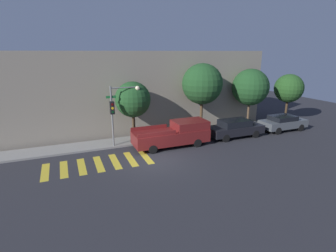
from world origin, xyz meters
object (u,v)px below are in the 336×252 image
Objects in this scene: tree_near_corner at (133,100)px; sedan_middle at (283,122)px; tree_midblock at (202,84)px; pickup_truck at (175,134)px; traffic_light_pole at (119,105)px; tree_behind_truck at (289,88)px; sedan_near_corner at (235,128)px; tree_far_end at (250,87)px.

sedan_middle is at bearing -9.74° from tree_near_corner.
tree_midblock is (6.04, 0.00, 0.92)m from tree_near_corner.
traffic_light_pole is at bearing 161.86° from pickup_truck.
tree_behind_truck reaches higher than sedan_middle.
tree_near_corner is 0.79× the size of tree_midblock.
sedan_middle is at bearing -0.00° from pickup_truck.
tree_midblock is (-7.14, 2.26, 3.51)m from sedan_middle.
tree_behind_truck is at bearing 3.33° from traffic_light_pole.
sedan_middle is (5.17, 0.00, -0.04)m from sedan_near_corner.
tree_behind_truck is at bearing 0.00° from tree_far_end.
pickup_truck is at bearing -18.14° from traffic_light_pole.
tree_near_corner is 0.98× the size of tree_behind_truck.
tree_behind_truck is at bearing 40.84° from sedan_middle.
sedan_middle is 0.71× the size of tree_midblock.
tree_behind_truck is at bearing 16.20° from sedan_near_corner.
tree_behind_truck reaches higher than sedan_near_corner.
tree_near_corner reaches higher than pickup_truck.
tree_near_corner is at bearing 138.36° from pickup_truck.
pickup_truck is at bearing 180.00° from sedan_near_corner.
tree_far_end reaches higher than tree_behind_truck.
traffic_light_pole is at bearing -176.67° from tree_behind_truck.
tree_midblock is 5.08m from tree_far_end.
traffic_light_pole is 0.80× the size of pickup_truck.
sedan_middle is at bearing -4.99° from traffic_light_pole.
sedan_near_corner is 8.52m from tree_behind_truck.
traffic_light_pole reaches higher than sedan_near_corner.
sedan_middle is 0.79× the size of tree_far_end.
traffic_light_pole is at bearing -175.41° from tree_far_end.
tree_behind_truck is (2.62, 2.26, 2.65)m from sedan_middle.
sedan_near_corner is 0.87× the size of tree_far_end.
traffic_light_pole is 0.97× the size of sedan_near_corner.
traffic_light_pole is 0.84× the size of tree_far_end.
tree_near_corner reaches higher than sedan_middle.
tree_near_corner is at bearing 180.00° from tree_far_end.
tree_near_corner is at bearing 180.00° from tree_midblock.
tree_midblock is 1.25× the size of tree_behind_truck.
sedan_middle is at bearing -139.16° from tree_behind_truck.
sedan_near_corner is 5.17m from sedan_middle.
tree_behind_truck reaches higher than traffic_light_pole.
sedan_middle is at bearing -17.57° from tree_midblock.
sedan_near_corner is 4.83m from tree_far_end.
tree_near_corner is at bearing 180.00° from tree_behind_truck.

